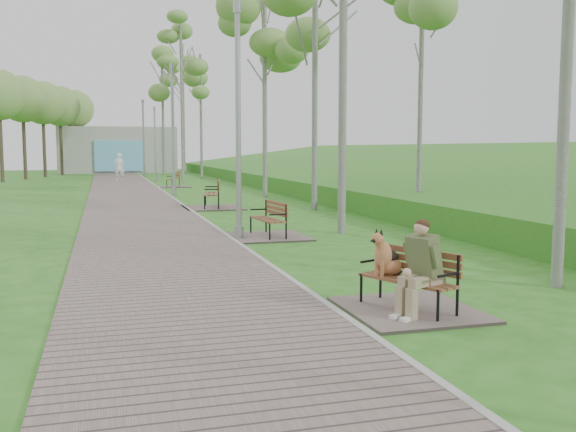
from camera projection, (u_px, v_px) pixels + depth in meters
ground at (320, 301)px, 8.94m from camera, size 120.00×120.00×0.00m
walkway at (129, 195)px, 28.99m from camera, size 3.50×67.00×0.04m
kerb at (168, 194)px, 29.48m from camera, size 0.10×67.00×0.05m
embankment at (419, 192)px, 31.36m from camera, size 14.00×70.00×1.60m
building_north at (118, 150)px, 57.01m from camera, size 10.00×5.20×4.00m
bench_main at (406, 282)px, 8.29m from camera, size 1.65×1.84×1.44m
bench_second at (268, 229)px, 15.36m from camera, size 1.74×1.93×1.07m
bench_third at (212, 202)px, 22.88m from camera, size 2.04×2.27×1.25m
bench_far at (173, 183)px, 35.59m from camera, size 1.75×1.95×1.08m
lamp_post_near at (238, 130)px, 14.83m from camera, size 0.21×0.21×5.45m
lamp_post_second at (173, 134)px, 29.03m from camera, size 0.23×0.23×5.93m
lamp_post_third at (155, 147)px, 41.30m from camera, size 0.19×0.19×4.80m
lamp_post_far at (144, 141)px, 49.20m from camera, size 0.23×0.23×5.85m
pedestrian_near at (119, 167)px, 41.78m from camera, size 0.70×0.48×1.84m
birch_mid_c at (264, 28)px, 27.22m from camera, size 2.79×2.79×9.18m
birch_far_b at (181, 47)px, 38.93m from camera, size 2.68×2.68×10.54m
birch_far_c at (201, 77)px, 45.18m from camera, size 2.63×2.63×9.09m
birch_distant_a at (162, 74)px, 47.74m from camera, size 2.47×2.47×9.72m
birch_distant_b at (183, 68)px, 54.00m from camera, size 2.77×2.77×11.32m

